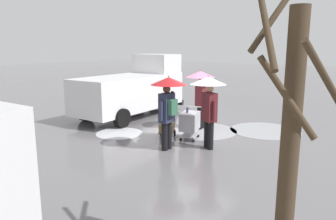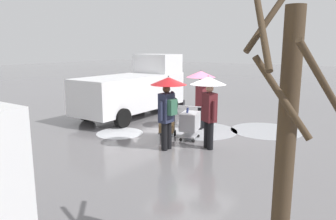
{
  "view_description": "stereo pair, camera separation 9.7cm",
  "coord_description": "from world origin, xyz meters",
  "px_view_note": "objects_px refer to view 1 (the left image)",
  "views": [
    {
      "loc": [
        -5.18,
        9.25,
        2.98
      ],
      "look_at": [
        0.22,
        1.14,
        1.05
      ],
      "focal_mm": 34.75,
      "sensor_mm": 36.0,
      "label": 1
    },
    {
      "loc": [
        -5.26,
        9.2,
        2.98
      ],
      "look_at": [
        0.22,
        1.14,
        1.05
      ],
      "focal_mm": 34.75,
      "sensor_mm": 36.0,
      "label": 2
    }
  ],
  "objects_px": {
    "hand_dolly_boxes": "(167,123)",
    "pedestrian_pink_side": "(168,96)",
    "pedestrian_black_side": "(209,95)",
    "bare_tree_near": "(289,136)",
    "pedestrian_white_side": "(201,86)",
    "shopping_cart_vendor": "(190,122)",
    "cargo_van_parked_right": "(134,89)"
  },
  "relations": [
    {
      "from": "pedestrian_pink_side",
      "to": "pedestrian_white_side",
      "type": "xyz_separation_m",
      "value": [
        0.33,
        -2.61,
        0.01
      ]
    },
    {
      "from": "pedestrian_black_side",
      "to": "pedestrian_white_side",
      "type": "bearing_deg",
      "value": -56.17
    },
    {
      "from": "shopping_cart_vendor",
      "to": "bare_tree_near",
      "type": "bearing_deg",
      "value": 131.15
    },
    {
      "from": "hand_dolly_boxes",
      "to": "cargo_van_parked_right",
      "type": "bearing_deg",
      "value": -34.38
    },
    {
      "from": "hand_dolly_boxes",
      "to": "pedestrian_white_side",
      "type": "height_order",
      "value": "pedestrian_white_side"
    },
    {
      "from": "pedestrian_white_side",
      "to": "shopping_cart_vendor",
      "type": "bearing_deg",
      "value": 104.26
    },
    {
      "from": "pedestrian_white_side",
      "to": "hand_dolly_boxes",
      "type": "bearing_deg",
      "value": 78.02
    },
    {
      "from": "pedestrian_white_side",
      "to": "pedestrian_pink_side",
      "type": "bearing_deg",
      "value": 97.32
    },
    {
      "from": "pedestrian_pink_side",
      "to": "bare_tree_near",
      "type": "bearing_deg",
      "value": 139.88
    },
    {
      "from": "hand_dolly_boxes",
      "to": "bare_tree_near",
      "type": "distance_m",
      "value": 6.72
    },
    {
      "from": "pedestrian_white_side",
      "to": "bare_tree_near",
      "type": "height_order",
      "value": "bare_tree_near"
    },
    {
      "from": "hand_dolly_boxes",
      "to": "pedestrian_white_side",
      "type": "xyz_separation_m",
      "value": [
        -0.35,
        -1.66,
        1.07
      ]
    },
    {
      "from": "pedestrian_black_side",
      "to": "pedestrian_pink_side",
      "type": "bearing_deg",
      "value": 39.22
    },
    {
      "from": "bare_tree_near",
      "to": "cargo_van_parked_right",
      "type": "bearing_deg",
      "value": -39.59
    },
    {
      "from": "shopping_cart_vendor",
      "to": "bare_tree_near",
      "type": "relative_size",
      "value": 0.27
    },
    {
      "from": "pedestrian_black_side",
      "to": "bare_tree_near",
      "type": "height_order",
      "value": "bare_tree_near"
    },
    {
      "from": "pedestrian_pink_side",
      "to": "bare_tree_near",
      "type": "relative_size",
      "value": 0.56
    },
    {
      "from": "pedestrian_black_side",
      "to": "pedestrian_white_side",
      "type": "height_order",
      "value": "same"
    },
    {
      "from": "cargo_van_parked_right",
      "to": "pedestrian_black_side",
      "type": "relative_size",
      "value": 2.5
    },
    {
      "from": "cargo_van_parked_right",
      "to": "hand_dolly_boxes",
      "type": "height_order",
      "value": "cargo_van_parked_right"
    },
    {
      "from": "cargo_van_parked_right",
      "to": "pedestrian_pink_side",
      "type": "height_order",
      "value": "cargo_van_parked_right"
    },
    {
      "from": "pedestrian_pink_side",
      "to": "pedestrian_white_side",
      "type": "bearing_deg",
      "value": -82.68
    },
    {
      "from": "shopping_cart_vendor",
      "to": "pedestrian_pink_side",
      "type": "bearing_deg",
      "value": 89.43
    },
    {
      "from": "shopping_cart_vendor",
      "to": "pedestrian_black_side",
      "type": "relative_size",
      "value": 0.49
    },
    {
      "from": "hand_dolly_boxes",
      "to": "pedestrian_pink_side",
      "type": "xyz_separation_m",
      "value": [
        -0.69,
        0.95,
        1.05
      ]
    },
    {
      "from": "pedestrian_pink_side",
      "to": "pedestrian_black_side",
      "type": "distance_m",
      "value": 1.18
    },
    {
      "from": "cargo_van_parked_right",
      "to": "pedestrian_black_side",
      "type": "distance_m",
      "value": 5.27
    },
    {
      "from": "pedestrian_black_side",
      "to": "pedestrian_white_side",
      "type": "xyz_separation_m",
      "value": [
        1.25,
        -1.86,
        0.0
      ]
    },
    {
      "from": "shopping_cart_vendor",
      "to": "pedestrian_white_side",
      "type": "relative_size",
      "value": 0.49
    },
    {
      "from": "cargo_van_parked_right",
      "to": "shopping_cart_vendor",
      "type": "xyz_separation_m",
      "value": [
        -3.81,
        1.83,
        -0.61
      ]
    },
    {
      "from": "pedestrian_pink_side",
      "to": "pedestrian_black_side",
      "type": "bearing_deg",
      "value": -140.78
    },
    {
      "from": "shopping_cart_vendor",
      "to": "pedestrian_pink_side",
      "type": "height_order",
      "value": "pedestrian_pink_side"
    }
  ]
}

